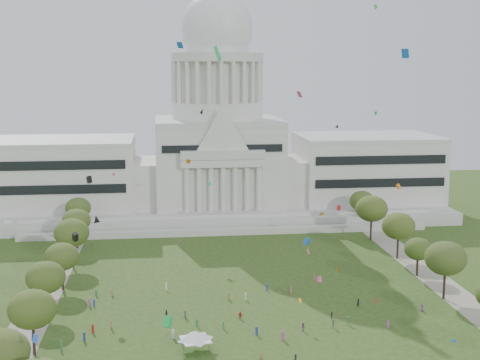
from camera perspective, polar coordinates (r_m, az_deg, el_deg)
The scene contains 29 objects.
ground at distance 135.83m, azimuth 2.25°, elevation -13.30°, with size 400.00×400.00×0.00m, color #2D4616.
capitol at distance 239.82m, azimuth -1.89°, elevation 2.37°, with size 160.00×64.50×91.30m.
path_left at distance 164.87m, azimuth -16.41°, elevation -9.46°, with size 8.00×160.00×0.04m, color gray.
path_right at distance 175.88m, azimuth 16.49°, elevation -8.25°, with size 8.00×160.00×0.04m, color gray.
row_tree_l_0 at distance 113.91m, azimuth -19.68°, elevation -13.70°, with size 8.85×8.85×12.59m.
row_tree_l_1 at distance 130.67m, azimuth -17.32°, elevation -10.49°, with size 8.86×8.86×12.59m.
row_tree_l_2 at distance 149.85m, azimuth -16.26°, elevation -7.99°, with size 8.42×8.42×11.97m.
row_tree_r_2 at distance 160.62m, azimuth 17.14°, elevation -6.41°, with size 9.55×9.55×13.58m.
row_tree_l_3 at distance 165.49m, azimuth -14.98°, elevation -6.35°, with size 8.12×8.12×11.55m.
row_tree_r_3 at distance 176.51m, azimuth 14.95°, elevation -5.72°, with size 7.01×7.01×9.98m.
row_tree_l_4 at distance 182.88m, azimuth -14.17°, elevation -4.39°, with size 9.29×9.29×13.21m.
row_tree_r_4 at distance 190.15m, azimuth 13.37°, elevation -3.85°, with size 9.19×9.19×13.06m.
row_tree_l_5 at distance 201.18m, azimuth -13.80°, elevation -3.38°, with size 8.33×8.33×11.85m.
row_tree_r_5 at distance 208.17m, azimuth 11.17°, elevation -2.41°, with size 9.82×9.82×13.96m.
row_tree_l_6 at distance 218.98m, azimuth -13.65°, elevation -2.35°, with size 8.19×8.19×11.64m.
row_tree_r_6 at distance 225.93m, azimuth 10.38°, elevation -1.80°, with size 8.42×8.42×11.97m.
event_tent at distance 129.19m, azimuth -3.84°, elevation -13.06°, with size 8.61×8.61×4.04m.
person_0 at distance 154.13m, azimuth 15.26°, elevation -10.47°, with size 0.79×0.51×1.61m, color #994C8C.
person_2 at distance 153.59m, azimuth 10.09°, elevation -10.28°, with size 0.91×0.56×1.88m, color #26262B.
person_3 at distance 141.26m, azimuth 7.93°, elevation -12.04°, with size 1.24×0.64×1.92m, color #4C4C51.
person_4 at distance 139.15m, azimuth 5.40°, elevation -12.34°, with size 1.09×0.60×1.86m, color #994C8C.
person_5 at distance 144.65m, azimuth 0.02°, elevation -11.48°, with size 1.45×0.57×1.56m, color #B21E1E.
person_6 at distance 125.84m, azimuth 4.76°, elevation -14.90°, with size 0.75×0.49×1.54m, color #26262B.
person_7 at distance 125.55m, azimuth 1.83°, elevation -14.89°, with size 0.61×0.45×1.68m, color olive.
person_8 at distance 146.16m, azimuth -6.32°, elevation -11.28°, with size 0.82×0.51×1.70m, color #26262B.
person_9 at distance 143.20m, azimuth 9.22°, elevation -11.77°, with size 1.22×0.63×1.89m, color #33723F.
person_10 at distance 146.24m, azimuth 7.84°, elevation -11.35°, with size 0.88×0.48×1.51m, color #26262B.
distant_crowd at distance 147.65m, azimuth -4.27°, elevation -11.02°, with size 65.58×35.86×1.94m.
kite_swarm at distance 137.24m, azimuth 1.31°, elevation -2.10°, with size 84.90×105.45×62.20m.
Camera 1 is at (-19.54, -123.42, 53.26)m, focal length 50.00 mm.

